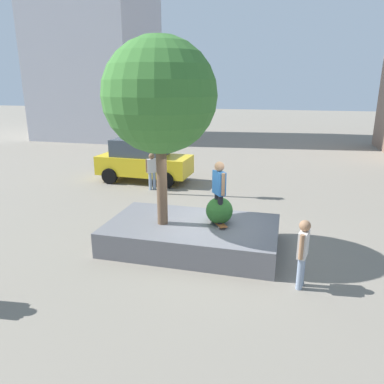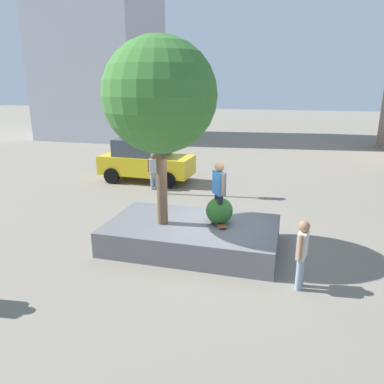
{
  "view_description": "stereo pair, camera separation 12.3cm",
  "coord_description": "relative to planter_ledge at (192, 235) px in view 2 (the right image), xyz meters",
  "views": [
    {
      "loc": [
        1.8,
        -9.24,
        4.34
      ],
      "look_at": [
        -0.57,
        -0.19,
        1.59
      ],
      "focal_mm": 34.11,
      "sensor_mm": 36.0,
      "label": 1
    },
    {
      "loc": [
        1.92,
        -9.21,
        4.34
      ],
      "look_at": [
        -0.57,
        -0.19,
        1.59
      ],
      "focal_mm": 34.11,
      "sensor_mm": 36.0,
      "label": 2
    }
  ],
  "objects": [
    {
      "name": "boxwood_shrub",
      "position": [
        0.72,
        0.2,
        0.71
      ],
      "size": [
        0.74,
        0.74,
        0.74
      ],
      "primitive_type": "sphere",
      "color": "#2D6628",
      "rests_on": "planter_ledge"
    },
    {
      "name": "traffic_light_median",
      "position": [
        -2.47,
        4.64,
        3.0
      ],
      "size": [
        0.36,
        0.37,
        4.95
      ],
      "color": "black",
      "rests_on": "ground"
    },
    {
      "name": "taxi_cab",
      "position": [
        -4.01,
        6.43,
        0.66
      ],
      "size": [
        4.3,
        2.09,
        1.98
      ],
      "color": "gold",
      "rests_on": "ground"
    },
    {
      "name": "skateboarder",
      "position": [
        0.72,
        0.09,
        1.39
      ],
      "size": [
        0.42,
        0.47,
        1.68
      ],
      "color": "black",
      "rests_on": "skateboard"
    },
    {
      "name": "passerby_with_bag",
      "position": [
        -3.12,
        5.18,
        0.57
      ],
      "size": [
        0.44,
        0.41,
        1.58
      ],
      "color": "#8C9EB7",
      "rests_on": "ground"
    },
    {
      "name": "hedge_clump",
      "position": [
        0.58,
        0.47,
        0.61
      ],
      "size": [
        0.53,
        0.53,
        0.53
      ],
      "primitive_type": "sphere",
      "color": "#3D7A33",
      "rests_on": "planter_ledge"
    },
    {
      "name": "ground_plane",
      "position": [
        0.57,
        0.19,
        -0.34
      ],
      "size": [
        120.0,
        120.0,
        0.0
      ],
      "primitive_type": "plane",
      "color": "gray"
    },
    {
      "name": "plaza_tree",
      "position": [
        -0.78,
        -0.19,
        3.72
      ],
      "size": [
        2.89,
        2.89,
        4.84
      ],
      "color": "brown",
      "rests_on": "planter_ledge"
    },
    {
      "name": "skateboard",
      "position": [
        0.72,
        0.09,
        0.4
      ],
      "size": [
        0.62,
        0.78,
        0.07
      ],
      "color": "brown",
      "rests_on": "planter_ledge"
    },
    {
      "name": "planter_ledge",
      "position": [
        0.0,
        0.0,
        0.0
      ],
      "size": [
        4.63,
        2.74,
        0.69
      ],
      "primitive_type": "cube",
      "color": "slate",
      "rests_on": "ground"
    },
    {
      "name": "bystander_watching",
      "position": [
        2.87,
        -1.46,
        0.57
      ],
      "size": [
        0.27,
        0.53,
        1.59
      ],
      "color": "#8C9EB7",
      "rests_on": "ground"
    }
  ]
}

